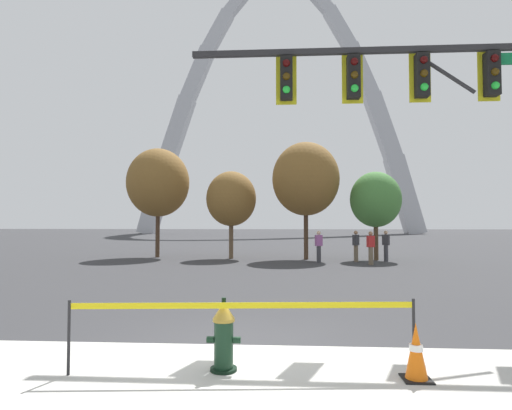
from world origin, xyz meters
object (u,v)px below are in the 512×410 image
(monument_arch, at_px, (278,117))
(pedestrian_near_trees, at_px, (319,246))
(pedestrian_walking_right, at_px, (386,246))
(fire_hydrant, at_px, (224,336))
(traffic_signal_gantry, at_px, (443,106))
(traffic_cone_by_hydrant, at_px, (416,352))
(pedestrian_standing_center, at_px, (356,246))
(pedestrian_walking_left, at_px, (371,248))

(monument_arch, bearing_deg, pedestrian_near_trees, -87.37)
(monument_arch, distance_m, pedestrian_walking_right, 57.82)
(fire_hydrant, xyz_separation_m, traffic_signal_gantry, (4.11, 3.07, 3.94))
(traffic_cone_by_hydrant, height_order, monument_arch, monument_arch)
(fire_hydrant, height_order, pedestrian_standing_center, pedestrian_standing_center)
(fire_hydrant, height_order, traffic_cone_by_hydrant, fire_hydrant)
(traffic_cone_by_hydrant, distance_m, pedestrian_walking_right, 17.22)
(fire_hydrant, bearing_deg, pedestrian_walking_left, 71.33)
(traffic_cone_by_hydrant, bearing_deg, monument_arch, 91.96)
(traffic_cone_by_hydrant, bearing_deg, pedestrian_walking_left, 80.56)
(traffic_signal_gantry, xyz_separation_m, monument_arch, (-4.02, 67.40, 16.64))
(fire_hydrant, relative_size, pedestrian_walking_left, 0.62)
(fire_hydrant, bearing_deg, pedestrian_walking_right, 69.74)
(fire_hydrant, height_order, pedestrian_near_trees, pedestrian_near_trees)
(traffic_signal_gantry, distance_m, pedestrian_walking_right, 14.18)
(traffic_cone_by_hydrant, distance_m, pedestrian_walking_left, 15.14)
(monument_arch, distance_m, pedestrian_standing_center, 57.99)
(monument_arch, bearing_deg, pedestrian_walking_left, -84.98)
(fire_hydrant, height_order, pedestrian_walking_left, pedestrian_walking_left)
(pedestrian_walking_right, bearing_deg, monument_arch, 96.42)
(pedestrian_standing_center, distance_m, pedestrian_near_trees, 2.04)
(fire_hydrant, relative_size, monument_arch, 0.02)
(monument_arch, xyz_separation_m, pedestrian_walking_right, (6.06, -53.83, -20.23))
(traffic_signal_gantry, xyz_separation_m, pedestrian_walking_right, (2.03, 13.57, -3.59))
(traffic_signal_gantry, height_order, pedestrian_walking_left, traffic_signal_gantry)
(traffic_cone_by_hydrant, relative_size, pedestrian_walking_right, 0.46)
(fire_hydrant, distance_m, traffic_signal_gantry, 6.46)
(pedestrian_walking_left, relative_size, pedestrian_standing_center, 1.00)
(fire_hydrant, height_order, pedestrian_walking_right, pedestrian_walking_right)
(traffic_cone_by_hydrant, xyz_separation_m, pedestrian_near_trees, (0.10, 15.87, 0.46))
(fire_hydrant, xyz_separation_m, pedestrian_walking_right, (6.14, 16.64, 0.35))
(traffic_signal_gantry, height_order, monument_arch, monument_arch)
(pedestrian_walking_left, bearing_deg, pedestrian_walking_right, 58.54)
(traffic_cone_by_hydrant, height_order, traffic_signal_gantry, traffic_signal_gantry)
(traffic_signal_gantry, relative_size, pedestrian_standing_center, 4.92)
(monument_arch, bearing_deg, traffic_cone_by_hydrant, -88.04)
(pedestrian_walking_right, xyz_separation_m, pedestrian_near_trees, (-3.54, -0.95, 0.00))
(pedestrian_walking_left, distance_m, pedestrian_walking_right, 2.22)
(pedestrian_standing_center, bearing_deg, fire_hydrant, -105.59)
(monument_arch, height_order, pedestrian_standing_center, monument_arch)
(fire_hydrant, distance_m, pedestrian_walking_right, 17.74)
(monument_arch, height_order, pedestrian_walking_left, monument_arch)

